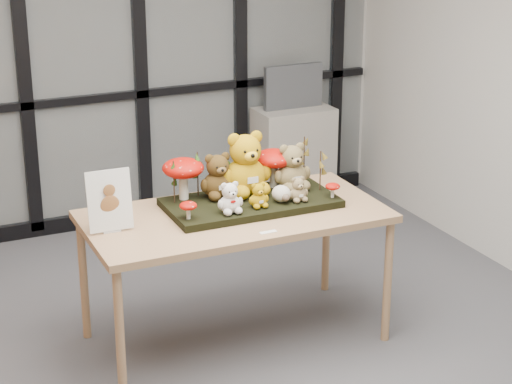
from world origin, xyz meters
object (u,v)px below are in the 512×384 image
bear_tan_back (292,164)px  sign_holder (110,203)px  bear_beige_small (298,188)px  mushroom_front_right (333,190)px  bear_small_yellow (258,194)px  monitor (293,86)px  plush_cream_hedgehog (281,193)px  bear_brown_medium (218,173)px  bear_white_bow (230,196)px  mushroom_front_left (188,209)px  diorama_tray (251,203)px  mushroom_back_left (183,177)px  display_table (235,223)px  cabinet (293,157)px  bear_pooh_yellow (245,160)px  mushroom_back_right (274,167)px

bear_tan_back → sign_holder: size_ratio=0.90×
bear_beige_small → mushroom_front_right: 0.22m
bear_small_yellow → monitor: size_ratio=0.32×
bear_small_yellow → plush_cream_hedgehog: 0.16m
bear_brown_medium → bear_tan_back: bearing=-5.8°
bear_white_bow → bear_beige_small: size_ratio=1.24×
mushroom_front_left → sign_holder: (-0.42, 0.11, 0.07)m
bear_small_yellow → sign_holder: (-0.86, 0.10, 0.04)m
bear_tan_back → diorama_tray: bearing=-165.9°
mushroom_back_left → sign_holder: size_ratio=0.78×
bear_tan_back → mushroom_front_left: (-0.76, -0.22, -0.10)m
display_table → diorama_tray: bearing=26.6°
display_table → cabinet: 2.41m
bear_pooh_yellow → bear_beige_small: 0.37m
monitor → sign_holder: bearing=-137.6°
bear_small_yellow → cabinet: size_ratio=0.19×
bear_brown_medium → bear_beige_small: size_ratio=1.83×
mushroom_back_left → display_table: bearing=-46.5°
bear_white_bow → mushroom_back_left: size_ratio=0.74×
bear_beige_small → mushroom_front_left: 0.70m
bear_white_bow → mushroom_front_right: 0.66m
diorama_tray → plush_cream_hedgehog: size_ratio=9.12×
display_table → bear_beige_small: (0.38, -0.07, 0.19)m
bear_small_yellow → mushroom_back_left: 0.47m
mushroom_back_left → bear_pooh_yellow: bearing=-8.6°
bear_pooh_yellow → plush_cream_hedgehog: bear_pooh_yellow is taller
bear_small_yellow → bear_white_bow: bear_white_bow is taller
bear_beige_small → monitor: bearing=64.5°
mushroom_back_left → mushroom_front_left: mushroom_back_left is taller
mushroom_front_left → mushroom_back_right: bearing=23.2°
mushroom_back_left → monitor: size_ratio=0.54×
bear_white_bow → sign_holder: 0.68m
diorama_tray → sign_holder: 0.88m
bear_pooh_yellow → bear_beige_small: bear_pooh_yellow is taller
bear_white_bow → bear_tan_back: bearing=24.3°
mushroom_back_left → mushroom_front_right: 0.90m
bear_brown_medium → display_table: bearing=-81.5°
bear_brown_medium → mushroom_back_right: bear_brown_medium is taller
plush_cream_hedgehog → cabinet: (1.10, 2.00, -0.50)m
display_table → mushroom_back_left: mushroom_back_left is taller
bear_beige_small → plush_cream_hedgehog: 0.10m
bear_tan_back → mushroom_back_right: 0.12m
plush_cream_hedgehog → mushroom_back_right: bearing=74.6°
bear_pooh_yellow → mushroom_front_left: bear_pooh_yellow is taller
mushroom_back_right → mushroom_front_left: bearing=-156.8°
bear_brown_medium → bear_beige_small: bearing=-32.8°
bear_white_bow → mushroom_front_right: size_ratio=2.04×
bear_tan_back → bear_small_yellow: size_ratio=1.94×
bear_small_yellow → mushroom_back_left: (-0.35, 0.31, 0.06)m
diorama_tray → bear_brown_medium: bear_brown_medium is taller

